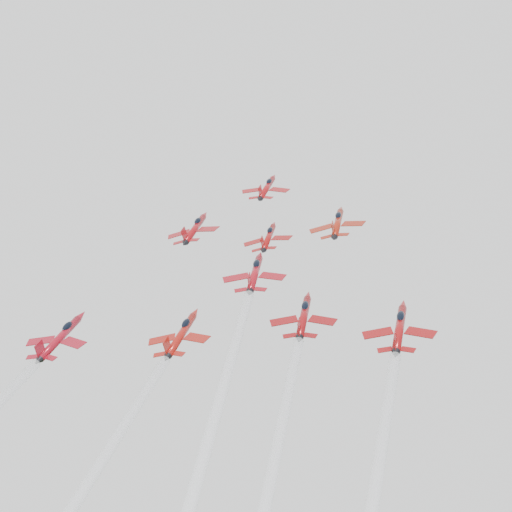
# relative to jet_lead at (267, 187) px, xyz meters

# --- Properties ---
(jet_lead) EXTENTS (9.91, 11.97, 9.74)m
(jet_lead) POSITION_rel_jet_lead_xyz_m (0.00, 0.00, 0.00)
(jet_lead) COLOR #A50F13
(jet_row2_left) EXTENTS (10.17, 12.29, 9.99)m
(jet_row2_left) POSITION_rel_jet_lead_xyz_m (-10.21, -13.89, -11.28)
(jet_row2_left) COLOR #A00F14
(jet_row2_center) EXTENTS (8.67, 10.48, 8.52)m
(jet_row2_center) POSITION_rel_jet_lead_xyz_m (4.68, -18.27, -14.85)
(jet_row2_center) COLOR #9C0F0E
(jet_row2_right) EXTENTS (9.83, 11.87, 9.66)m
(jet_row2_right) POSITION_rel_jet_lead_xyz_m (16.14, -15.12, -12.29)
(jet_row2_right) COLOR #A2200F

